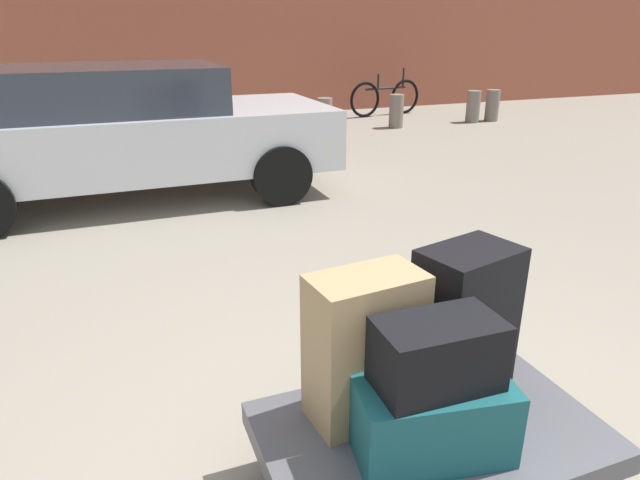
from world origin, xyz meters
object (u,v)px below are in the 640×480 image
luggage_cart (429,440)px  suitcase_black_front_right (465,318)px  duffel_bag_black_topmost_pile (437,354)px  bollard_kerb_near (325,115)px  bollard_kerb_mid (396,111)px  bollard_corner (492,105)px  bollard_kerb_far (473,107)px  bicycle_leaning (385,98)px  suitcase_tan_center (365,347)px  duffel_bag_teal_front_left (432,418)px  parked_car (125,129)px

luggage_cart → suitcase_black_front_right: suitcase_black_front_right is taller
suitcase_black_front_right → duffel_bag_black_topmost_pile: suitcase_black_front_right is taller
bollard_kerb_near → bollard_kerb_mid: bearing=0.0°
bollard_corner → duffel_bag_black_topmost_pile: bearing=-128.7°
bollard_kerb_near → bollard_kerb_far: size_ratio=1.00×
bicycle_leaning → bollard_kerb_mid: (-0.51, -1.42, -0.07)m
bicycle_leaning → suitcase_black_front_right: bearing=-115.7°
bollard_kerb_mid → suitcase_black_front_right: bearing=-116.8°
bicycle_leaning → bollard_corner: 2.18m
suitcase_tan_center → bollard_kerb_far: 9.71m
bollard_kerb_near → bollard_kerb_far: 3.15m
luggage_cart → duffel_bag_teal_front_left: size_ratio=2.36×
parked_car → bollard_kerb_near: parked_car is taller
duffel_bag_black_topmost_pile → parked_car: bearing=100.4°
luggage_cart → bollard_corner: bearing=51.2°
luggage_cart → suitcase_black_front_right: bearing=38.2°
suitcase_black_front_right → bollard_kerb_mid: suitcase_black_front_right is taller
bicycle_leaning → parked_car: bearing=-141.3°
suitcase_black_front_right → parked_car: (-1.11, 4.65, 0.11)m
luggage_cart → parked_car: bearing=99.7°
bollard_kerb_near → bollard_kerb_mid: (1.44, 0.00, 0.00)m
duffel_bag_teal_front_left → suitcase_tan_center: size_ratio=0.92×
parked_car → bollard_kerb_mid: size_ratio=7.07×
suitcase_tan_center → suitcase_black_front_right: 0.49m
suitcase_tan_center → bollard_kerb_mid: bearing=54.4°
luggage_cart → suitcase_tan_center: 0.46m
duffel_bag_teal_front_left → bollard_kerb_mid: duffel_bag_teal_front_left is taller
parked_car → bollard_kerb_far: bearing=23.8°
luggage_cart → bicycle_leaning: size_ratio=0.75×
parked_car → bicycle_leaning: bearing=38.7°
suitcase_tan_center → bollard_corner: bearing=43.5°
luggage_cart → suitcase_black_front_right: 0.52m
bicycle_leaning → bollard_kerb_far: size_ratio=2.87×
duffel_bag_teal_front_left → bicycle_leaning: 10.43m
duffel_bag_black_topmost_pile → duffel_bag_teal_front_left: bearing=0.0°
bicycle_leaning → bollard_kerb_far: bearing=-49.8°
suitcase_tan_center → bollard_corner: 10.00m
duffel_bag_teal_front_left → suitcase_black_front_right: 0.51m
duffel_bag_teal_front_left → bollard_kerb_near: size_ratio=0.92×
bollard_kerb_near → duffel_bag_black_topmost_pile: bearing=-109.1°
suitcase_black_front_right → parked_car: 4.78m
duffel_bag_black_topmost_pile → bollard_kerb_mid: bearing=63.9°
suitcase_black_front_right → bicycle_leaning: 9.99m
bollard_kerb_far → bicycle_leaning: bearing=130.2°
suitcase_tan_center → bollard_kerb_near: bearing=63.3°
duffel_bag_teal_front_left → suitcase_tan_center: (-0.13, 0.29, 0.16)m
parked_car → bollard_kerb_mid: parked_car is taller
duffel_bag_black_topmost_pile → bollard_kerb_far: (5.88, 7.90, -0.45)m
duffel_bag_black_topmost_pile → bollard_corner: (6.34, 7.90, -0.45)m
bollard_kerb_far → bollard_corner: (0.46, 0.00, 0.00)m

